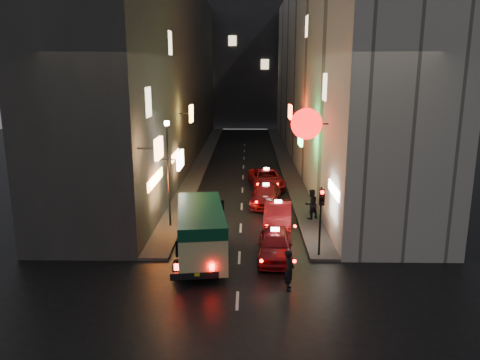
# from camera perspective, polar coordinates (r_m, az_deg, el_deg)

# --- Properties ---
(ground) EXTENTS (120.00, 120.00, 0.00)m
(ground) POSITION_cam_1_polar(r_m,az_deg,el_deg) (16.32, -0.66, -21.08)
(ground) COLOR black
(ground) RESTS_ON ground
(building_left) EXTENTS (7.41, 52.00, 18.00)m
(building_left) POSITION_cam_1_polar(r_m,az_deg,el_deg) (48.19, -9.32, 12.90)
(building_left) COLOR #393733
(building_left) RESTS_ON ground
(building_right) EXTENTS (8.14, 52.00, 18.00)m
(building_right) POSITION_cam_1_polar(r_m,az_deg,el_deg) (48.05, 10.32, 12.86)
(building_right) COLOR #B6B2A6
(building_right) RESTS_ON ground
(building_far) EXTENTS (30.00, 10.00, 22.00)m
(building_far) POSITION_cam_1_polar(r_m,az_deg,el_deg) (79.48, 0.69, 14.61)
(building_far) COLOR #2F2F34
(building_far) RESTS_ON ground
(sidewalk_left) EXTENTS (1.50, 52.00, 0.15)m
(sidewalk_left) POSITION_cam_1_polar(r_m,az_deg,el_deg) (48.55, -4.56, 2.43)
(sidewalk_left) COLOR #454340
(sidewalk_left) RESTS_ON ground
(sidewalk_right) EXTENTS (1.50, 52.00, 0.15)m
(sidewalk_right) POSITION_cam_1_polar(r_m,az_deg,el_deg) (48.48, 5.50, 2.40)
(sidewalk_right) COLOR #454340
(sidewalk_right) RESTS_ON ground
(minibus) EXTENTS (2.97, 6.43, 2.66)m
(minibus) POSITION_cam_1_polar(r_m,az_deg,el_deg) (23.10, -4.80, -5.78)
(minibus) COLOR beige
(minibus) RESTS_ON ground
(taxi_near) EXTENTS (2.45, 5.36, 1.84)m
(taxi_near) POSITION_cam_1_polar(r_m,az_deg,el_deg) (23.52, 4.28, -7.59)
(taxi_near) COLOR maroon
(taxi_near) RESTS_ON ground
(taxi_second) EXTENTS (2.74, 5.67, 1.91)m
(taxi_second) POSITION_cam_1_polar(r_m,az_deg,el_deg) (28.07, 4.65, -4.02)
(taxi_second) COLOR maroon
(taxi_second) RESTS_ON ground
(taxi_third) EXTENTS (2.71, 5.22, 1.76)m
(taxi_third) POSITION_cam_1_polar(r_m,az_deg,el_deg) (32.67, 3.18, -1.64)
(taxi_third) COLOR maroon
(taxi_third) RESTS_ON ground
(taxi_far) EXTENTS (2.85, 5.57, 1.87)m
(taxi_far) POSITION_cam_1_polar(r_m,az_deg,el_deg) (37.32, 3.23, 0.35)
(taxi_far) COLOR maroon
(taxi_far) RESTS_ON ground
(pedestrian_crossing) EXTENTS (0.45, 0.68, 2.03)m
(pedestrian_crossing) POSITION_cam_1_polar(r_m,az_deg,el_deg) (20.34, 6.02, -10.55)
(pedestrian_crossing) COLOR black
(pedestrian_crossing) RESTS_ON ground
(pedestrian_sidewalk) EXTENTS (0.94, 0.85, 2.13)m
(pedestrian_sidewalk) POSITION_cam_1_polar(r_m,az_deg,el_deg) (29.30, 8.67, -2.69)
(pedestrian_sidewalk) COLOR black
(pedestrian_sidewalk) RESTS_ON sidewalk_right
(traffic_light) EXTENTS (0.26, 0.43, 3.50)m
(traffic_light) POSITION_cam_1_polar(r_m,az_deg,el_deg) (23.16, 9.87, -3.26)
(traffic_light) COLOR black
(traffic_light) RESTS_ON sidewalk_right
(lamp_post) EXTENTS (0.28, 0.28, 6.22)m
(lamp_post) POSITION_cam_1_polar(r_m,az_deg,el_deg) (27.41, -8.73, 1.60)
(lamp_post) COLOR black
(lamp_post) RESTS_ON sidewalk_left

